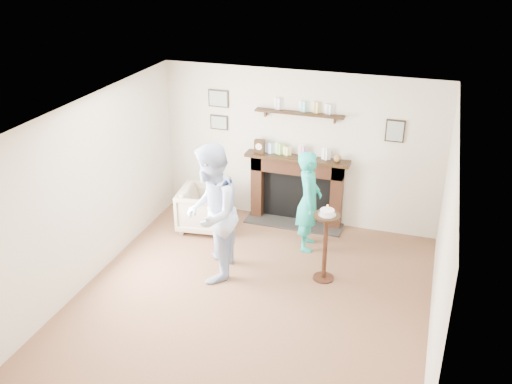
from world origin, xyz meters
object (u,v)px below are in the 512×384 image
at_px(pedestal_table, 326,234).
at_px(man, 214,275).
at_px(armchair, 205,228).
at_px(woman, 307,246).

bearing_deg(pedestal_table, man, -165.40).
relative_size(armchair, woman, 0.49).
bearing_deg(pedestal_table, armchair, 158.39).
height_order(man, pedestal_table, pedestal_table).
relative_size(armchair, pedestal_table, 0.67).
bearing_deg(woman, armchair, 78.35).
relative_size(woman, pedestal_table, 1.36).
bearing_deg(armchair, man, -159.56).
relative_size(man, pedestal_table, 1.70).
height_order(woman, pedestal_table, pedestal_table).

